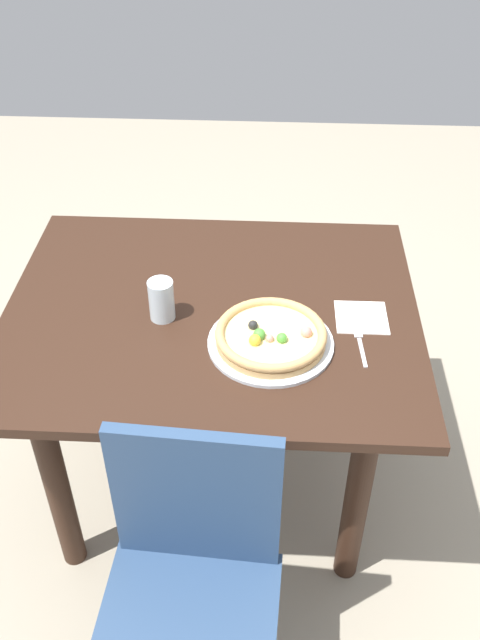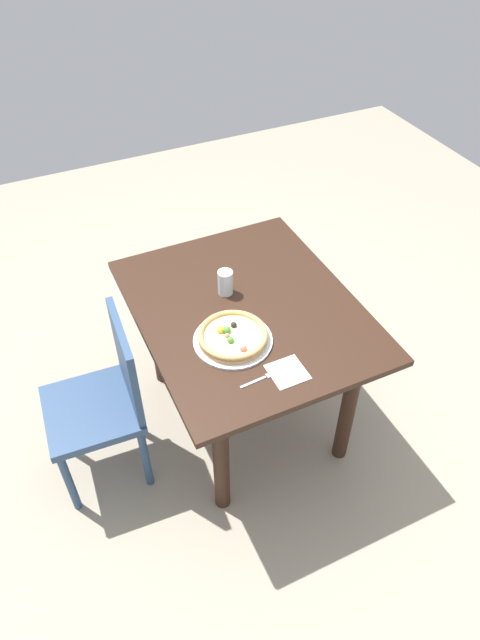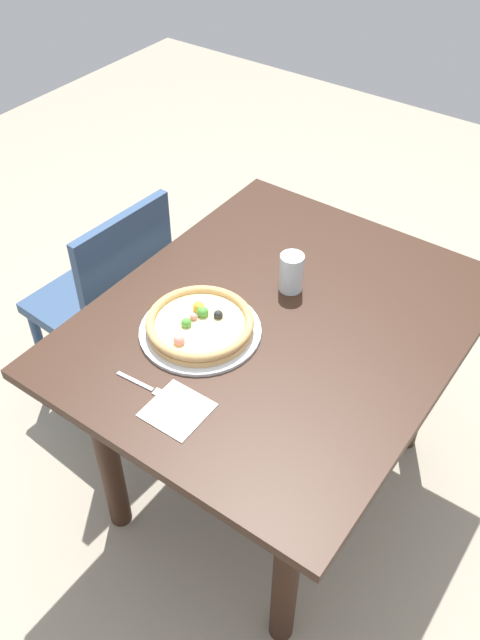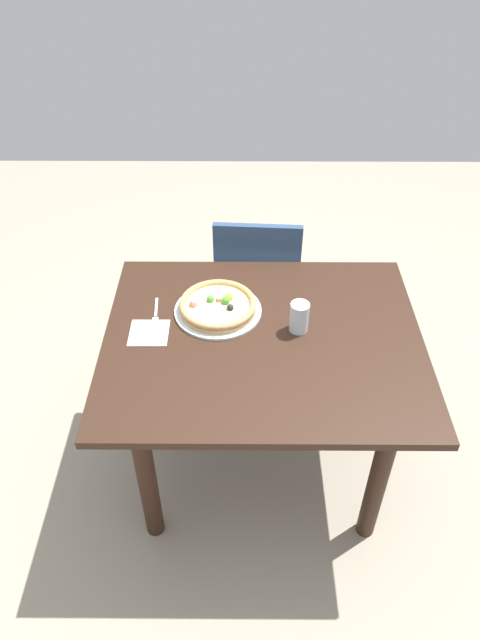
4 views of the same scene
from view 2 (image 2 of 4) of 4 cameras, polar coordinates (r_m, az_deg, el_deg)
The scene contains 8 objects.
ground_plane at distance 3.02m, azimuth 0.56°, elevation -9.34°, with size 6.00×6.00×0.00m, color #9E937F.
dining_table at distance 2.55m, azimuth 0.66°, elevation -0.83°, with size 1.14×0.93×0.75m.
chair_near at distance 2.53m, azimuth -13.50°, elevation -7.76°, with size 0.42×0.42×0.87m.
plate at distance 2.31m, azimuth -0.73°, elevation -2.06°, with size 0.33×0.33×0.01m, color silver.
pizza at distance 2.29m, azimuth -0.74°, elevation -1.62°, with size 0.29×0.29×0.05m.
fork at distance 2.17m, azimuth 2.31°, elevation -5.89°, with size 0.03×0.17×0.00m.
drinking_glass at distance 2.50m, azimuth -1.49°, elevation 3.83°, with size 0.07×0.07×0.12m, color silver.
napkin at distance 2.20m, azimuth 4.82°, elevation -5.27°, with size 0.14×0.14×0.00m, color white.
Camera 2 is at (1.65, -0.80, 2.40)m, focal length 31.61 mm.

